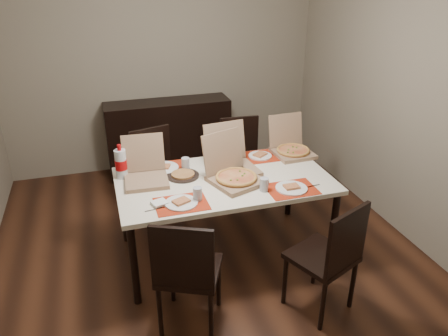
{
  "coord_description": "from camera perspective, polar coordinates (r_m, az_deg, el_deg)",
  "views": [
    {
      "loc": [
        -0.82,
        -3.27,
        2.42
      ],
      "look_at": [
        0.15,
        -0.1,
        0.85
      ],
      "focal_mm": 35.0,
      "sensor_mm": 36.0,
      "label": 1
    }
  ],
  "objects": [
    {
      "name": "ground",
      "position": [
        4.15,
        -2.36,
        -10.46
      ],
      "size": [
        3.8,
        4.0,
        0.02
      ],
      "primitive_type": "cube",
      "color": "#412214",
      "rests_on": "ground"
    },
    {
      "name": "soda_bottle",
      "position": [
        3.78,
        -13.31,
        0.54
      ],
      "size": [
        0.1,
        0.1,
        0.3
      ],
      "color": "silver",
      "rests_on": "dining_table"
    },
    {
      "name": "pizza_box_center",
      "position": [
        3.64,
        1.3,
        -0.92
      ],
      "size": [
        0.51,
        0.53,
        0.39
      ],
      "color": "#8A6A4F",
      "rests_on": "dining_table"
    },
    {
      "name": "napkin_loose",
      "position": [
        3.69,
        0.64,
        -1.41
      ],
      "size": [
        0.14,
        0.15,
        0.02
      ],
      "primitive_type": "cube",
      "rotation": [
        0.0,
        0.0,
        1.26
      ],
      "color": "white",
      "rests_on": "dining_table"
    },
    {
      "name": "faina_plate",
      "position": [
        3.76,
        -5.38,
        -0.93
      ],
      "size": [
        0.28,
        0.28,
        0.03
      ],
      "color": "black",
      "rests_on": "dining_table"
    },
    {
      "name": "pizza_box_extra",
      "position": [
        3.83,
        1.01,
        0.59
      ],
      "size": [
        0.44,
        0.47,
        0.39
      ],
      "color": "#8A6A4F",
      "rests_on": "dining_table"
    },
    {
      "name": "sideboard",
      "position": [
        5.48,
        -7.2,
        4.11
      ],
      "size": [
        1.5,
        0.4,
        0.9
      ],
      "primitive_type": "cube",
      "color": "black",
      "rests_on": "ground"
    },
    {
      "name": "chair_near_right",
      "position": [
        3.29,
        13.73,
        -10.96
      ],
      "size": [
        0.55,
        0.55,
        0.93
      ],
      "color": "black",
      "rests_on": "ground"
    },
    {
      "name": "room_walls",
      "position": [
        3.85,
        -4.53,
        15.04
      ],
      "size": [
        3.84,
        4.02,
        2.62
      ],
      "color": "gray",
      "rests_on": "ground"
    },
    {
      "name": "setting_far_left",
      "position": [
        3.9,
        -7.55,
        0.14
      ],
      "size": [
        0.48,
        0.3,
        0.11
      ],
      "color": "#B2240B",
      "rests_on": "dining_table"
    },
    {
      "name": "pizza_box_left",
      "position": [
        3.72,
        -10.19,
        -0.74
      ],
      "size": [
        0.37,
        0.41,
        0.35
      ],
      "color": "#8A6A4F",
      "rests_on": "dining_table"
    },
    {
      "name": "dining_table",
      "position": [
        3.74,
        0.0,
        -2.31
      ],
      "size": [
        1.8,
        1.0,
        0.75
      ],
      "color": "beige",
      "rests_on": "ground"
    },
    {
      "name": "setting_far_right",
      "position": [
        4.1,
        3.97,
        1.64
      ],
      "size": [
        0.52,
        0.3,
        0.11
      ],
      "color": "#B2240B",
      "rests_on": "dining_table"
    },
    {
      "name": "setting_near_right",
      "position": [
        3.56,
        7.88,
        -2.5
      ],
      "size": [
        0.52,
        0.3,
        0.11
      ],
      "color": "#B2240B",
      "rests_on": "dining_table"
    },
    {
      "name": "dip_bowl",
      "position": [
        3.86,
        1.16,
        -0.01
      ],
      "size": [
        0.15,
        0.15,
        0.03
      ],
      "primitive_type": "imported",
      "rotation": [
        0.0,
        0.0,
        -0.2
      ],
      "color": "white",
      "rests_on": "dining_table"
    },
    {
      "name": "pizza_box_right",
      "position": [
        4.22,
        8.81,
        2.56
      ],
      "size": [
        0.37,
        0.4,
        0.35
      ],
      "color": "#8A6A4F",
      "rests_on": "dining_table"
    },
    {
      "name": "chair_far_left",
      "position": [
        4.45,
        -8.79,
        -0.34
      ],
      "size": [
        0.52,
        0.52,
        0.93
      ],
      "color": "black",
      "rests_on": "ground"
    },
    {
      "name": "chair_near_left",
      "position": [
        3.07,
        -4.86,
        -13.17
      ],
      "size": [
        0.56,
        0.56,
        0.93
      ],
      "color": "black",
      "rests_on": "ground"
    },
    {
      "name": "setting_near_left",
      "position": [
        3.35,
        -5.37,
        -4.28
      ],
      "size": [
        0.48,
        0.3,
        0.11
      ],
      "color": "#B2240B",
      "rests_on": "dining_table"
    },
    {
      "name": "chair_far_right",
      "position": [
        4.7,
        2.33,
        1.38
      ],
      "size": [
        0.44,
        0.44,
        0.93
      ],
      "color": "black",
      "rests_on": "ground"
    }
  ]
}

